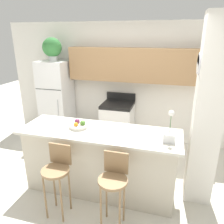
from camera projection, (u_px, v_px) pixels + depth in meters
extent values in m
plane|color=beige|center=(100.00, 189.00, 3.43)|extent=(14.00, 14.00, 0.00)
cube|color=white|center=(128.00, 83.00, 4.79)|extent=(5.60, 0.06, 2.55)
cube|color=#9E754C|center=(137.00, 65.00, 4.42)|extent=(2.86, 0.32, 0.67)
cube|color=white|center=(120.00, 68.00, 4.55)|extent=(0.69, 0.28, 0.12)
cube|color=white|center=(208.00, 116.00, 2.85)|extent=(0.36, 0.32, 2.55)
cylinder|color=silver|center=(199.00, 64.00, 2.67)|extent=(0.02, 0.26, 0.26)
cylinder|color=white|center=(198.00, 64.00, 2.68)|extent=(0.01, 0.23, 0.23)
cube|color=beige|center=(100.00, 162.00, 3.27)|extent=(2.18, 0.62, 0.96)
cube|color=beige|center=(99.00, 132.00, 3.10)|extent=(2.30, 0.74, 0.03)
cube|color=white|center=(58.00, 111.00, 5.08)|extent=(0.63, 0.61, 1.19)
cube|color=white|center=(54.00, 74.00, 4.79)|extent=(0.63, 0.61, 0.56)
cube|color=#333333|center=(48.00, 90.00, 4.60)|extent=(0.60, 0.01, 0.01)
cylinder|color=#B2B2B7|center=(59.00, 114.00, 4.72)|extent=(0.02, 0.02, 0.66)
cube|color=white|center=(117.00, 125.00, 4.77)|extent=(0.65, 0.63, 0.85)
cube|color=black|center=(118.00, 105.00, 4.62)|extent=(0.65, 0.63, 0.06)
cube|color=black|center=(121.00, 96.00, 4.85)|extent=(0.65, 0.04, 0.16)
cube|color=black|center=(114.00, 129.00, 4.47)|extent=(0.39, 0.01, 0.27)
cylinder|color=olive|center=(55.00, 171.00, 2.73)|extent=(0.35, 0.35, 0.03)
cube|color=olive|center=(60.00, 154.00, 2.82)|extent=(0.30, 0.02, 0.28)
cylinder|color=olive|center=(45.00, 198.00, 2.77)|extent=(0.02, 0.02, 0.66)
cylinder|color=olive|center=(61.00, 201.00, 2.71)|extent=(0.02, 0.02, 0.66)
cylinder|color=olive|center=(54.00, 186.00, 2.98)|extent=(0.02, 0.02, 0.66)
cylinder|color=olive|center=(70.00, 189.00, 2.92)|extent=(0.02, 0.02, 0.66)
cylinder|color=olive|center=(113.00, 181.00, 2.54)|extent=(0.35, 0.35, 0.03)
cube|color=olive|center=(116.00, 162.00, 2.63)|extent=(0.30, 0.02, 0.28)
cylinder|color=olive|center=(101.00, 209.00, 2.58)|extent=(0.02, 0.02, 0.66)
cylinder|color=olive|center=(120.00, 213.00, 2.52)|extent=(0.02, 0.02, 0.66)
cylinder|color=olive|center=(107.00, 196.00, 2.79)|extent=(0.02, 0.02, 0.66)
cylinder|color=olive|center=(124.00, 200.00, 2.73)|extent=(0.02, 0.02, 0.66)
cylinder|color=silver|center=(53.00, 58.00, 4.67)|extent=(0.18, 0.18, 0.13)
sphere|color=#387F3D|center=(52.00, 47.00, 4.60)|extent=(0.40, 0.40, 0.40)
cube|color=white|center=(169.00, 137.00, 2.77)|extent=(0.15, 0.15, 0.12)
cylinder|color=#386633|center=(170.00, 124.00, 2.70)|extent=(0.01, 0.01, 0.24)
sphere|color=white|center=(171.00, 113.00, 2.66)|extent=(0.07, 0.07, 0.07)
cylinder|color=silver|center=(79.00, 126.00, 3.19)|extent=(0.28, 0.28, 0.05)
sphere|color=#4C7F2D|center=(83.00, 123.00, 3.16)|extent=(0.08, 0.08, 0.08)
sphere|color=#7A2D56|center=(77.00, 121.00, 3.23)|extent=(0.08, 0.08, 0.08)
sphere|color=orange|center=(76.00, 124.00, 3.12)|extent=(0.06, 0.06, 0.06)
cylinder|color=#59595B|center=(76.00, 134.00, 4.89)|extent=(0.28, 0.28, 0.38)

